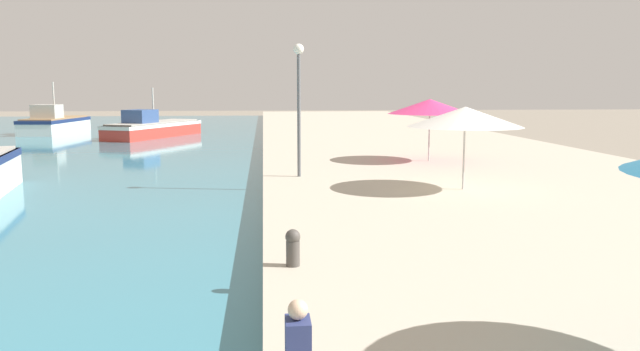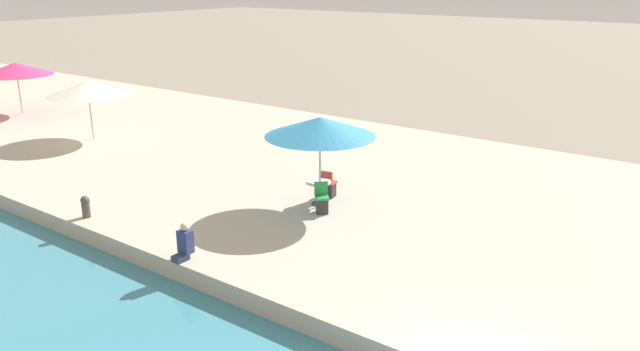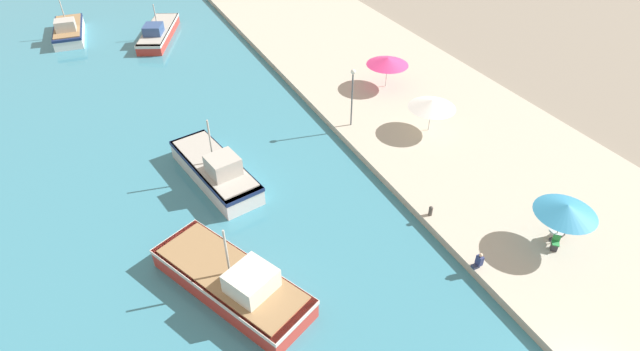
{
  "view_description": "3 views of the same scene",
  "coord_description": "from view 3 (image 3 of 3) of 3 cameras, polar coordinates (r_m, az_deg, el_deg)",
  "views": [
    {
      "loc": [
        0.04,
        1.77,
        3.64
      ],
      "look_at": [
        1.5,
        17.86,
        1.35
      ],
      "focal_mm": 35.0,
      "sensor_mm": 36.0,
      "label": 1
    },
    {
      "loc": [
        -9.12,
        -3.32,
        7.36
      ],
      "look_at": [
        5.3,
        7.32,
        1.55
      ],
      "focal_mm": 35.0,
      "sensor_mm": 36.0,
      "label": 2
    },
    {
      "loc": [
        -15.24,
        -4.58,
        20.61
      ],
      "look_at": [
        -4.0,
        18.0,
        1.15
      ],
      "focal_mm": 28.0,
      "sensor_mm": 36.0,
      "label": 3
    }
  ],
  "objects": [
    {
      "name": "cafe_chair_right",
      "position": [
        31.55,
        25.92,
        -5.72
      ],
      "size": [
        0.49,
        0.46,
        0.91
      ],
      "rotation": [
        0.0,
        0.0,
        -1.41
      ],
      "color": "#2D2D33",
      "rests_on": "quay_promenade"
    },
    {
      "name": "cafe_umbrella_white",
      "position": [
        37.18,
        12.71,
        7.99
      ],
      "size": [
        3.47,
        3.47,
        2.51
      ],
      "color": "#B7B7B7",
      "rests_on": "quay_promenade"
    },
    {
      "name": "cafe_umbrella_pink",
      "position": [
        29.52,
        26.36,
        -3.48
      ],
      "size": [
        3.31,
        3.31,
        2.81
      ],
      "color": "#B7B7B7",
      "rests_on": "quay_promenade"
    },
    {
      "name": "cafe_table",
      "position": [
        30.89,
        25.31,
        -6.02
      ],
      "size": [
        0.8,
        0.8,
        0.74
      ],
      "color": "#333338",
      "rests_on": "quay_promenade"
    },
    {
      "name": "fishing_boat_near",
      "position": [
        26.28,
        -9.9,
        -11.76
      ],
      "size": [
        6.65,
        9.6,
        4.27
      ],
      "rotation": [
        0.0,
        0.0,
        0.43
      ],
      "color": "red",
      "rests_on": "water_basin"
    },
    {
      "name": "fishing_boat_mid",
      "position": [
        33.41,
        -11.83,
        0.68
      ],
      "size": [
        4.09,
        8.69,
        4.6
      ],
      "rotation": [
        0.0,
        0.0,
        0.18
      ],
      "color": "silver",
      "rests_on": "water_basin"
    },
    {
      "name": "fishing_boat_distant",
      "position": [
        60.27,
        -26.81,
        14.6
      ],
      "size": [
        3.56,
        7.71,
        4.01
      ],
      "rotation": [
        0.0,
        0.0,
        -0.11
      ],
      "color": "white",
      "rests_on": "water_basin"
    },
    {
      "name": "cafe_chair_left",
      "position": [
        30.49,
        25.24,
        -7.2
      ],
      "size": [
        0.59,
        0.59,
        0.91
      ],
      "rotation": [
        0.0,
        0.0,
        2.35
      ],
      "color": "#2D2D33",
      "rests_on": "quay_promenade"
    },
    {
      "name": "person_at_quay",
      "position": [
        27.98,
        17.69,
        -9.29
      ],
      "size": [
        0.52,
        0.36,
        0.95
      ],
      "color": "#333D5B",
      "rests_on": "quay_promenade"
    },
    {
      "name": "fishing_boat_far",
      "position": [
        56.54,
        -18.0,
        15.32
      ],
      "size": [
        6.1,
        9.37,
        3.56
      ],
      "rotation": [
        0.0,
        0.0,
        -0.43
      ],
      "color": "red",
      "rests_on": "water_basin"
    },
    {
      "name": "quay_promenade",
      "position": [
        51.79,
        2.6,
        14.5
      ],
      "size": [
        16.0,
        90.0,
        0.55
      ],
      "color": "#BCB29E",
      "rests_on": "ground_plane"
    },
    {
      "name": "lamppost",
      "position": [
        36.58,
        3.73,
        9.94
      ],
      "size": [
        0.36,
        0.36,
        4.56
      ],
      "color": "#565B60",
      "rests_on": "quay_promenade"
    },
    {
      "name": "cafe_umbrella_striped",
      "position": [
        42.86,
        7.73,
        12.82
      ],
      "size": [
        3.52,
        3.52,
        2.6
      ],
      "color": "#B7B7B7",
      "rests_on": "quay_promenade"
    },
    {
      "name": "mooring_bollard",
      "position": [
        30.38,
        12.54,
        -3.91
      ],
      "size": [
        0.26,
        0.26,
        0.65
      ],
      "color": "#4C4742",
      "rests_on": "quay_promenade"
    }
  ]
}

